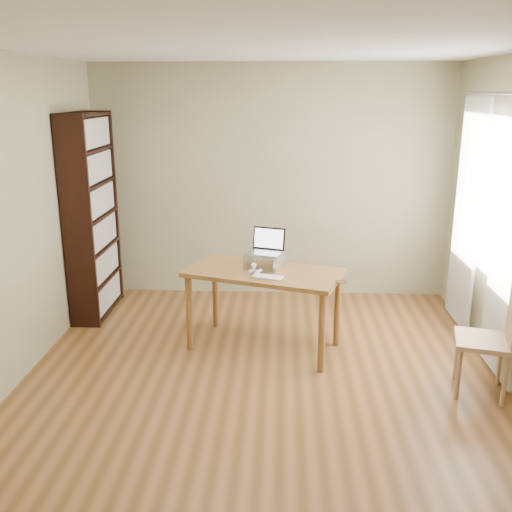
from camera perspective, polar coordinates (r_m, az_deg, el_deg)
The scene contains 10 objects.
room at distance 4.27m, azimuth 1.22°, elevation 2.67°, with size 4.04×4.54×2.64m.
bookshelf at distance 6.15m, azimuth -16.08°, elevation 3.83°, with size 0.30×0.90×2.10m.
curtains at distance 5.37m, azimuth 22.08°, elevation 2.86°, with size 0.03×1.90×2.25m.
desk at distance 5.14m, azimuth 0.80°, elevation -2.53°, with size 1.51×1.08×0.75m.
laptop_stand at distance 5.16m, azimuth 0.83°, elevation -0.31°, with size 0.32×0.25×0.13m.
laptop at distance 5.19m, azimuth 0.86°, elevation 0.97°, with size 0.36×0.34×0.22m.
keyboard at distance 4.90m, azimuth 1.18°, elevation -2.13°, with size 0.31×0.20×0.02m.
coaster at distance 4.86m, azimuth 8.50°, elevation -2.55°, with size 0.10×0.10×0.01m, color #502C1B.
cat at distance 5.20m, azimuth 0.75°, elevation -0.36°, with size 0.25×0.49×0.16m.
chair at distance 4.79m, azimuth 22.65°, elevation -7.22°, with size 0.50×0.50×0.93m.
Camera 1 is at (0.13, -4.14, 2.30)m, focal length 40.00 mm.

